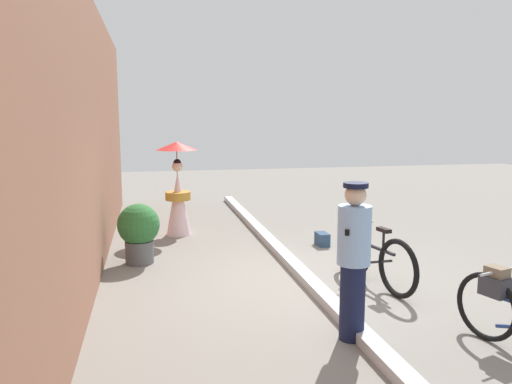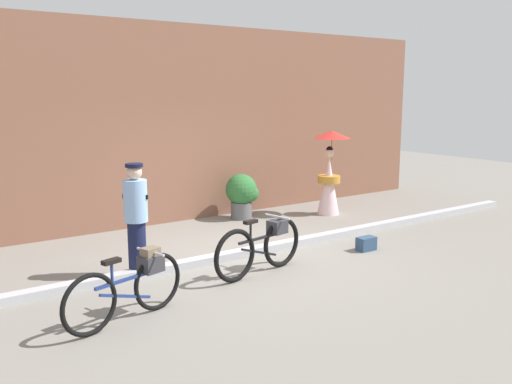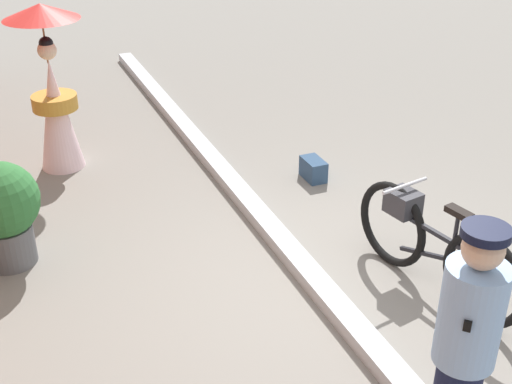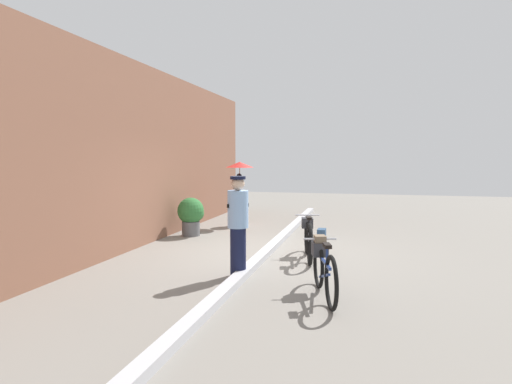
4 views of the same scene
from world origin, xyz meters
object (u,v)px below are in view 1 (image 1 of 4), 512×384
(bicycle_near_officer, at_px, (373,255))
(person_officer, at_px, (354,257))
(potted_plant_by_door, at_px, (140,230))
(person_with_parasol, at_px, (178,188))
(backpack_on_pavement, at_px, (323,239))

(bicycle_near_officer, relative_size, person_officer, 1.05)
(person_officer, bearing_deg, potted_plant_by_door, 33.77)
(person_with_parasol, xyz_separation_m, backpack_on_pavement, (-1.40, -2.48, -0.79))
(person_with_parasol, xyz_separation_m, potted_plant_by_door, (-1.81, 0.71, -0.38))
(person_officer, bearing_deg, person_with_parasol, 16.23)
(person_officer, xyz_separation_m, potted_plant_by_door, (3.28, 2.19, -0.34))
(potted_plant_by_door, bearing_deg, person_officer, -146.23)
(bicycle_near_officer, relative_size, backpack_on_pavement, 5.26)
(backpack_on_pavement, bearing_deg, potted_plant_by_door, 97.21)
(bicycle_near_officer, height_order, backpack_on_pavement, bicycle_near_officer)
(bicycle_near_officer, height_order, person_officer, person_officer)
(person_officer, relative_size, person_with_parasol, 0.90)
(person_with_parasol, bearing_deg, bicycle_near_officer, -145.59)
(potted_plant_by_door, xyz_separation_m, backpack_on_pavement, (0.40, -3.19, -0.42))
(bicycle_near_officer, relative_size, potted_plant_by_door, 1.82)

